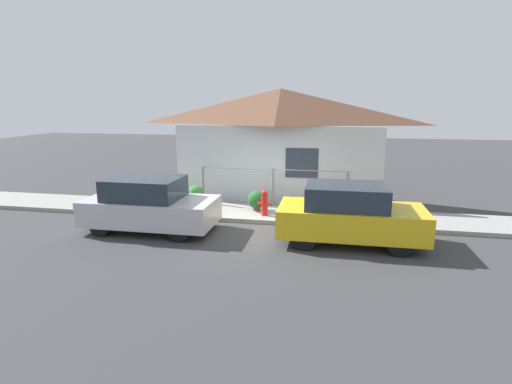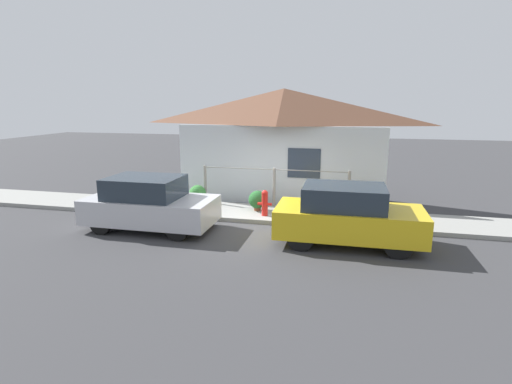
# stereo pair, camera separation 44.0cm
# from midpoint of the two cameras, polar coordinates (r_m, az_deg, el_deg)

# --- Properties ---
(ground_plane) EXTENTS (60.00, 60.00, 0.00)m
(ground_plane) POSITION_cam_midpoint_polar(r_m,az_deg,el_deg) (11.76, 2.12, -4.67)
(ground_plane) COLOR #38383A
(sidewalk) EXTENTS (24.00, 1.84, 0.13)m
(sidewalk) POSITION_cam_midpoint_polar(r_m,az_deg,el_deg) (12.60, 2.92, -3.17)
(sidewalk) COLOR gray
(sidewalk) RESTS_ON ground_plane
(house) EXTENTS (7.55, 2.23, 3.98)m
(house) POSITION_cam_midpoint_polar(r_m,az_deg,el_deg) (14.51, 4.81, 11.28)
(house) COLOR silver
(house) RESTS_ON ground_plane
(fence) EXTENTS (4.90, 0.10, 1.28)m
(fence) POSITION_cam_midpoint_polar(r_m,az_deg,el_deg) (13.15, 3.56, 0.94)
(fence) COLOR gray
(fence) RESTS_ON sidewalk
(car_left) EXTENTS (3.60, 1.71, 1.49)m
(car_left) POSITION_cam_midpoint_polar(r_m,az_deg,el_deg) (11.51, -13.95, -1.66)
(car_left) COLOR #B7B7BC
(car_left) RESTS_ON ground_plane
(car_right) EXTENTS (3.63, 1.68, 1.51)m
(car_right) POSITION_cam_midpoint_polar(r_m,az_deg,el_deg) (10.29, 14.14, -3.28)
(car_right) COLOR gold
(car_right) RESTS_ON ground_plane
(fire_hydrant) EXTENTS (0.44, 0.20, 0.79)m
(fire_hydrant) POSITION_cam_midpoint_polar(r_m,az_deg,el_deg) (12.11, 2.30, -1.49)
(fire_hydrant) COLOR red
(fire_hydrant) RESTS_ON sidewalk
(potted_plant_near_hydrant) EXTENTS (0.57, 0.57, 0.64)m
(potted_plant_near_hydrant) POSITION_cam_midpoint_polar(r_m,az_deg,el_deg) (12.67, 1.20, -1.13)
(potted_plant_near_hydrant) COLOR brown
(potted_plant_near_hydrant) RESTS_ON sidewalk
(potted_plant_by_fence) EXTENTS (0.57, 0.57, 0.65)m
(potted_plant_by_fence) POSITION_cam_midpoint_polar(r_m,az_deg,el_deg) (13.61, -7.43, -0.24)
(potted_plant_by_fence) COLOR slate
(potted_plant_by_fence) RESTS_ON sidewalk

